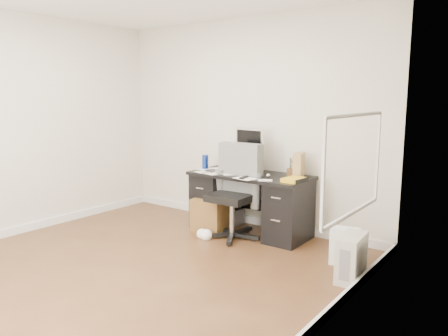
{
  "coord_description": "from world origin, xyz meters",
  "views": [
    {
      "loc": [
        3.2,
        -2.81,
        1.69
      ],
      "look_at": [
        0.23,
        1.2,
        0.87
      ],
      "focal_mm": 35.0,
      "sensor_mm": 36.0,
      "label": 1
    }
  ],
  "objects_px": {
    "office_chair": "(232,192)",
    "wicker_basket": "(212,214)",
    "pc_tower": "(352,257)",
    "lcd_monitor": "(250,150)",
    "desk": "(250,201)",
    "keyboard": "(244,174)"
  },
  "relations": [
    {
      "from": "office_chair",
      "to": "pc_tower",
      "type": "relative_size",
      "value": 2.64
    },
    {
      "from": "keyboard",
      "to": "wicker_basket",
      "type": "xyz_separation_m",
      "value": [
        -0.41,
        -0.09,
        -0.55
      ]
    },
    {
      "from": "pc_tower",
      "to": "wicker_basket",
      "type": "height_order",
      "value": "pc_tower"
    },
    {
      "from": "office_chair",
      "to": "wicker_basket",
      "type": "distance_m",
      "value": 0.54
    },
    {
      "from": "office_chair",
      "to": "wicker_basket",
      "type": "relative_size",
      "value": 2.73
    },
    {
      "from": "pc_tower",
      "to": "lcd_monitor",
      "type": "bearing_deg",
      "value": 150.28
    },
    {
      "from": "desk",
      "to": "wicker_basket",
      "type": "height_order",
      "value": "desk"
    },
    {
      "from": "keyboard",
      "to": "office_chair",
      "type": "relative_size",
      "value": 0.39
    },
    {
      "from": "pc_tower",
      "to": "desk",
      "type": "bearing_deg",
      "value": 153.13
    },
    {
      "from": "office_chair",
      "to": "pc_tower",
      "type": "height_order",
      "value": "office_chair"
    },
    {
      "from": "desk",
      "to": "wicker_basket",
      "type": "xyz_separation_m",
      "value": [
        -0.43,
        -0.21,
        -0.19
      ]
    },
    {
      "from": "lcd_monitor",
      "to": "pc_tower",
      "type": "bearing_deg",
      "value": -17.3
    },
    {
      "from": "wicker_basket",
      "to": "pc_tower",
      "type": "bearing_deg",
      "value": -12.49
    },
    {
      "from": "keyboard",
      "to": "pc_tower",
      "type": "height_order",
      "value": "keyboard"
    },
    {
      "from": "office_chair",
      "to": "wicker_basket",
      "type": "bearing_deg",
      "value": 163.77
    },
    {
      "from": "wicker_basket",
      "to": "keyboard",
      "type": "bearing_deg",
      "value": 12.53
    },
    {
      "from": "lcd_monitor",
      "to": "wicker_basket",
      "type": "bearing_deg",
      "value": -125.28
    },
    {
      "from": "pc_tower",
      "to": "keyboard",
      "type": "bearing_deg",
      "value": 157.12
    },
    {
      "from": "desk",
      "to": "keyboard",
      "type": "distance_m",
      "value": 0.38
    },
    {
      "from": "office_chair",
      "to": "pc_tower",
      "type": "bearing_deg",
      "value": -13.05
    },
    {
      "from": "desk",
      "to": "wicker_basket",
      "type": "distance_m",
      "value": 0.52
    },
    {
      "from": "keyboard",
      "to": "wicker_basket",
      "type": "bearing_deg",
      "value": -171.03
    }
  ]
}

